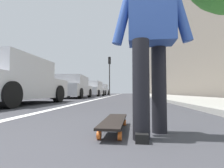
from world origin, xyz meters
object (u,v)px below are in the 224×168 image
Objects in this scene: parked_car_end at (101,90)px; traffic_light at (110,69)px; parked_car_far at (93,89)px; skateboard at (114,122)px; parked_car_mid at (73,87)px; skater_person at (151,31)px; parked_car_near at (14,82)px.

traffic_light reaches higher than parked_car_end.
traffic_light is at bearing -32.95° from parked_car_far.
skateboard is at bearing -173.49° from traffic_light.
parked_car_end is at bearing 0.48° from parked_car_mid.
skater_person is 15.39m from parked_car_far.
skateboard is 0.19× the size of parked_car_end.
traffic_light is at bearing 7.59° from skater_person.
parked_car_near is 14.02m from traffic_light.
traffic_light reaches higher than skater_person.
traffic_light is at bearing -11.65° from parked_car_mid.
traffic_light is (7.77, -1.60, 2.34)m from parked_car_mid.
parked_car_end reaches higher than parked_car_mid.
traffic_light is (13.74, -1.54, 2.33)m from parked_car_near.
parked_car_near reaches higher than skateboard.
traffic_light reaches higher than parked_car_mid.
parked_car_near reaches higher than parked_car_mid.
parked_car_mid reaches higher than skateboard.
skateboard is 0.52× the size of skater_person.
traffic_light reaches higher than parked_car_near.
skateboard is 0.20× the size of parked_car_near.
skater_person is at bearing -113.31° from skateboard.
parked_car_near is 0.94× the size of traffic_light.
skateboard is 0.92m from skater_person.
skater_person is 21.82m from parked_car_end.
parked_car_mid reaches higher than parked_car_far.
parked_car_near is 0.90× the size of parked_car_mid.
parked_car_near is at bearing 46.76° from skateboard.
skateboard is 9.92m from parked_car_mid.
parked_car_end reaches higher than parked_car_near.
parked_car_far reaches higher than skateboard.
skater_person reaches higher than parked_car_mid.
parked_car_near is at bearing -179.41° from parked_car_mid.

